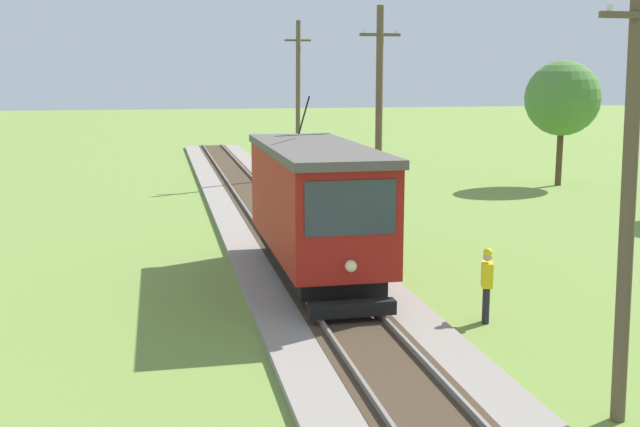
# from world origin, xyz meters

# --- Properties ---
(red_tram) EXTENTS (2.60, 8.54, 4.79)m
(red_tram) POSITION_xyz_m (0.00, 18.97, 2.19)
(red_tram) COLOR maroon
(red_tram) RESTS_ON rail_right
(utility_pole_near_tram) EXTENTS (1.40, 0.51, 7.50)m
(utility_pole_near_tram) POSITION_xyz_m (3.21, 9.50, 3.85)
(utility_pole_near_tram) COLOR brown
(utility_pole_near_tram) RESTS_ON ground
(utility_pole_mid) EXTENTS (1.40, 0.26, 7.95)m
(utility_pole_mid) POSITION_xyz_m (3.21, 23.91, 4.07)
(utility_pole_mid) COLOR brown
(utility_pole_mid) RESTS_ON ground
(utility_pole_far) EXTENTS (1.40, 0.65, 8.47)m
(utility_pole_far) POSITION_xyz_m (3.21, 39.33, 4.33)
(utility_pole_far) COLOR brown
(utility_pole_far) RESTS_ON ground
(track_worker) EXTENTS (0.34, 0.44, 1.78)m
(track_worker) POSITION_xyz_m (3.17, 14.65, 0.98)
(track_worker) COLOR black
(track_worker) RESTS_ON ground
(tree_left_far) EXTENTS (3.82, 3.82, 6.41)m
(tree_left_far) POSITION_xyz_m (16.20, 35.09, 4.48)
(tree_left_far) COLOR #4C3823
(tree_left_far) RESTS_ON ground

